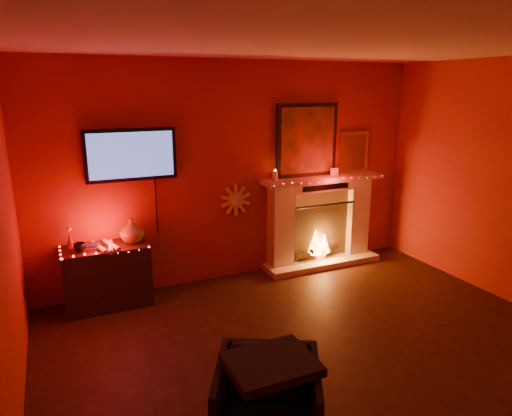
{
  "coord_description": "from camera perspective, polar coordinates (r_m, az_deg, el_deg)",
  "views": [
    {
      "loc": [
        -2.11,
        -2.69,
        2.36
      ],
      "look_at": [
        -0.12,
        1.7,
        1.09
      ],
      "focal_mm": 32.0,
      "sensor_mm": 36.0,
      "label": 1
    }
  ],
  "objects": [
    {
      "name": "tv",
      "position": [
        5.25,
        -15.34,
        6.41
      ],
      "size": [
        1.0,
        0.07,
        1.24
      ],
      "color": "black",
      "rests_on": "room"
    },
    {
      "name": "fireplace",
      "position": [
        6.25,
        7.98,
        -0.59
      ],
      "size": [
        1.72,
        0.4,
        2.18
      ],
      "color": "beige",
      "rests_on": "floor"
    },
    {
      "name": "sunburst_clock",
      "position": [
        5.73,
        -2.55,
        0.98
      ],
      "size": [
        0.4,
        0.03,
        0.4
      ],
      "color": "gold",
      "rests_on": "room"
    },
    {
      "name": "room",
      "position": [
        3.57,
        13.22,
        -2.14
      ],
      "size": [
        5.0,
        5.0,
        5.0
      ],
      "color": "black",
      "rests_on": "ground"
    },
    {
      "name": "armchair",
      "position": [
        3.3,
        1.44,
        -23.51
      ],
      "size": [
        0.93,
        0.93,
        0.64
      ],
      "primitive_type": "imported",
      "rotation": [
        0.0,
        0.0,
        -0.49
      ],
      "color": "black",
      "rests_on": "floor"
    },
    {
      "name": "console_table",
      "position": [
        5.35,
        -17.98,
        -7.7
      ],
      "size": [
        0.91,
        0.53,
        0.97
      ],
      "color": "black",
      "rests_on": "floor"
    }
  ]
}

